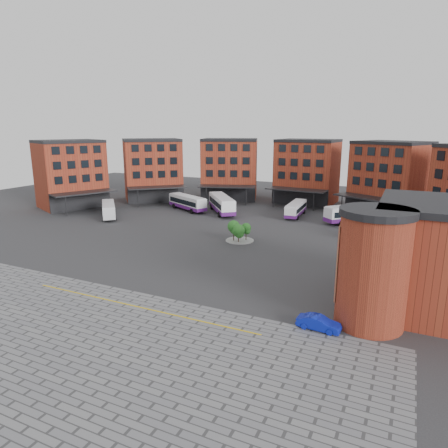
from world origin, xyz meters
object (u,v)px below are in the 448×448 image
at_px(bus_d, 296,209).
at_px(blue_car, 319,323).
at_px(bus_a, 109,209).
at_px(bus_f, 397,231).
at_px(bus_e, 355,213).
at_px(bus_b, 187,202).
at_px(bus_c, 222,204).
at_px(tree_island, 239,230).

distance_m(bus_d, blue_car, 46.19).
distance_m(bus_a, blue_car, 54.58).
distance_m(bus_d, bus_f, 21.70).
bearing_deg(bus_e, bus_d, -140.31).
bearing_deg(bus_e, bus_b, -130.48).
relative_size(bus_a, bus_f, 1.00).
xyz_separation_m(bus_c, bus_e, (26.03, 2.42, -0.12)).
bearing_deg(bus_c, bus_e, -32.83).
xyz_separation_m(bus_a, bus_b, (10.57, 12.51, 0.02)).
bearing_deg(bus_e, blue_car, -41.98).
relative_size(bus_c, bus_e, 1.13).
bearing_deg(bus_c, bus_d, -25.25).
xyz_separation_m(bus_f, blue_car, (-4.89, -33.37, -0.88)).
bearing_deg(bus_b, tree_island, -104.85).
relative_size(tree_island, blue_car, 1.15).
height_order(tree_island, bus_f, tree_island).
bearing_deg(tree_island, bus_c, 122.36).
height_order(bus_b, blue_car, bus_b).
bearing_deg(bus_b, bus_e, -57.45).
distance_m(bus_d, bus_e, 11.38).
bearing_deg(bus_b, bus_c, -58.23).
bearing_deg(bus_d, bus_a, -156.11).
xyz_separation_m(bus_c, bus_f, (33.61, -7.27, -0.40)).
height_order(tree_island, bus_d, tree_island).
distance_m(bus_a, bus_b, 16.38).
height_order(bus_b, bus_c, bus_c).
distance_m(bus_b, blue_car, 54.23).
bearing_deg(bus_b, bus_d, -52.57).
xyz_separation_m(bus_d, bus_f, (18.92, -10.64, 0.01)).
bearing_deg(tree_island, bus_a, 170.33).
bearing_deg(tree_island, bus_e, 54.89).
distance_m(bus_e, blue_car, 43.16).
bearing_deg(bus_c, bus_a, 177.34).
bearing_deg(bus_e, tree_island, -80.67).
relative_size(bus_b, bus_c, 0.95).
xyz_separation_m(bus_d, blue_car, (14.03, -44.00, -0.88)).
xyz_separation_m(tree_island, bus_a, (-29.92, 5.10, -0.14)).
bearing_deg(bus_d, blue_car, -74.89).
relative_size(bus_d, bus_e, 0.97).
relative_size(bus_d, bus_f, 1.11).
bearing_deg(blue_car, bus_f, -5.21).
xyz_separation_m(bus_a, blue_car, (47.11, -27.54, -1.05)).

